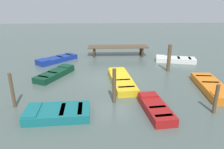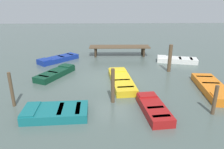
{
  "view_description": "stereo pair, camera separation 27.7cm",
  "coord_description": "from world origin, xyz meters",
  "views": [
    {
      "loc": [
        -0.7,
        -12.99,
        4.96
      ],
      "look_at": [
        0.0,
        0.0,
        0.35
      ],
      "focal_mm": 32.65,
      "sensor_mm": 36.0,
      "label": 1
    },
    {
      "loc": [
        -0.42,
        -13.0,
        4.96
      ],
      "look_at": [
        0.0,
        0.0,
        0.35
      ],
      "focal_mm": 32.65,
      "sensor_mm": 36.0,
      "label": 2
    }
  ],
  "objects": [
    {
      "name": "rowboat_orange",
      "position": [
        5.86,
        -2.17,
        0.22
      ],
      "size": [
        1.78,
        4.27,
        0.46
      ],
      "rotation": [
        0.0,
        0.0,
        4.59
      ],
      "color": "orange",
      "rests_on": "ground_plane"
    },
    {
      "name": "ground_plane",
      "position": [
        0.0,
        0.0,
        0.0
      ],
      "size": [
        80.0,
        80.0,
        0.0
      ],
      "primitive_type": "plane",
      "color": "#4C5B56"
    },
    {
      "name": "mooring_piling_far_left",
      "position": [
        4.37,
        1.55,
        1.03
      ],
      "size": [
        0.27,
        0.27,
        2.06
      ],
      "primitive_type": "cylinder",
      "color": "brown",
      "rests_on": "ground_plane"
    },
    {
      "name": "mooring_piling_near_right",
      "position": [
        -5.09,
        -3.63,
        0.9
      ],
      "size": [
        0.16,
        0.16,
        1.8
      ],
      "primitive_type": "cylinder",
      "color": "brown",
      "rests_on": "ground_plane"
    },
    {
      "name": "rowboat_red",
      "position": [
        1.83,
        -4.49,
        0.22
      ],
      "size": [
        1.29,
        2.87,
        0.46
      ],
      "rotation": [
        0.0,
        0.0,
        1.67
      ],
      "color": "maroon",
      "rests_on": "ground_plane"
    },
    {
      "name": "rowboat_yellow",
      "position": [
        0.57,
        -0.78,
        0.22
      ],
      "size": [
        1.61,
        4.28,
        0.46
      ],
      "rotation": [
        0.0,
        0.0,
        1.66
      ],
      "color": "gold",
      "rests_on": "ground_plane"
    },
    {
      "name": "rowboat_blue",
      "position": [
        -4.64,
        4.7,
        0.22
      ],
      "size": [
        3.36,
        3.49,
        0.46
      ],
      "rotation": [
        0.0,
        0.0,
        3.96
      ],
      "color": "navy",
      "rests_on": "ground_plane"
    },
    {
      "name": "mooring_piling_center",
      "position": [
        4.58,
        -4.74,
        0.72
      ],
      "size": [
        0.17,
        0.17,
        1.45
      ],
      "primitive_type": "cylinder",
      "color": "brown",
      "rests_on": "ground_plane"
    },
    {
      "name": "rowboat_teal",
      "position": [
        -2.75,
        -4.71,
        0.22
      ],
      "size": [
        2.96,
        1.64,
        0.46
      ],
      "rotation": [
        0.0,
        0.0,
        3.19
      ],
      "color": "#14666B",
      "rests_on": "ground_plane"
    },
    {
      "name": "rowboat_dark_green",
      "position": [
        -3.99,
        0.8,
        0.22
      ],
      "size": [
        2.42,
        3.48,
        0.46
      ],
      "rotation": [
        0.0,
        0.0,
        1.11
      ],
      "color": "#0C3823",
      "rests_on": "ground_plane"
    },
    {
      "name": "rowboat_white",
      "position": [
        5.81,
        4.06,
        0.22
      ],
      "size": [
        3.55,
        1.99,
        0.46
      ],
      "rotation": [
        0.0,
        0.0,
        2.9
      ],
      "color": "silver",
      "rests_on": "ground_plane"
    },
    {
      "name": "mooring_piling_far_right",
      "position": [
        -0.07,
        -3.39,
        0.93
      ],
      "size": [
        0.19,
        0.19,
        1.85
      ],
      "primitive_type": "cylinder",
      "color": "brown",
      "rests_on": "ground_plane"
    },
    {
      "name": "dock_segment",
      "position": [
        0.94,
        6.55,
        0.83
      ],
      "size": [
        5.83,
        1.55,
        0.95
      ],
      "rotation": [
        0.0,
        0.0,
        -0.02
      ],
      "color": "brown",
      "rests_on": "ground_plane"
    }
  ]
}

